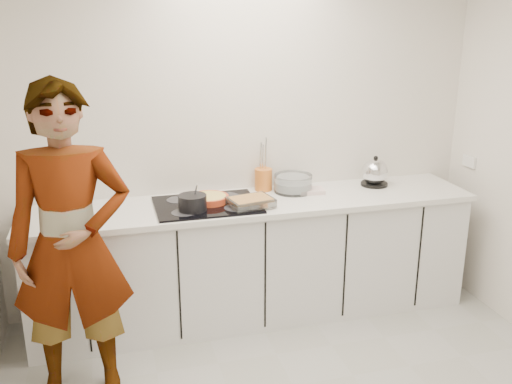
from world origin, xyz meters
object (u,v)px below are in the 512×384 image
object	(u,v)px
mixing_bowl	(293,184)
kettle	(375,173)
tart_dish	(209,198)
utensil_crock	(263,179)
hob	(207,205)
baking_dish	(251,201)
saucepan	(193,203)
cook	(71,246)

from	to	relation	value
mixing_bowl	kettle	size ratio (longest dim) A/B	1.41
tart_dish	utensil_crock	bearing A→B (deg)	24.86
hob	utensil_crock	distance (m)	0.55
hob	tart_dish	bearing A→B (deg)	59.85
hob	baking_dish	world-z (taller)	baking_dish
baking_dish	kettle	distance (m)	1.10
hob	saucepan	world-z (taller)	saucepan
hob	mixing_bowl	bearing A→B (deg)	12.46
hob	saucepan	size ratio (longest dim) A/B	3.30
utensil_crock	hob	bearing A→B (deg)	-152.23
tart_dish	mixing_bowl	bearing A→B (deg)	9.42
hob	baking_dish	distance (m)	0.31
mixing_bowl	utensil_crock	size ratio (longest dim) A/B	2.21
baking_dish	hob	bearing A→B (deg)	156.88
tart_dish	kettle	size ratio (longest dim) A/B	1.15
tart_dish	kettle	xyz separation A→B (m)	(1.33, 0.10, 0.06)
tart_dish	baking_dish	bearing A→B (deg)	-32.08
saucepan	mixing_bowl	world-z (taller)	saucepan
cook	tart_dish	bearing A→B (deg)	37.63
saucepan	cook	world-z (taller)	cook
cook	hob	bearing A→B (deg)	36.54
saucepan	utensil_crock	xyz separation A→B (m)	(0.60, 0.36, 0.02)
kettle	utensil_crock	bearing A→B (deg)	172.69
saucepan	tart_dish	bearing A→B (deg)	46.70
tart_dish	cook	world-z (taller)	cook
tart_dish	kettle	distance (m)	1.33
tart_dish	hob	bearing A→B (deg)	-120.15
baking_dish	mixing_bowl	world-z (taller)	mixing_bowl
tart_dish	mixing_bowl	world-z (taller)	mixing_bowl
baking_dish	kettle	world-z (taller)	kettle
kettle	cook	distance (m)	2.36
saucepan	kettle	size ratio (longest dim) A/B	0.83
mixing_bowl	tart_dish	bearing A→B (deg)	-170.58
baking_dish	cook	xyz separation A→B (m)	(-1.17, -0.47, -0.01)
saucepan	mixing_bowl	xyz separation A→B (m)	(0.80, 0.26, -0.01)
hob	saucepan	bearing A→B (deg)	-137.29
kettle	cook	size ratio (longest dim) A/B	0.14
hob	mixing_bowl	xyz separation A→B (m)	(0.69, 0.15, 0.05)
utensil_crock	kettle	bearing A→B (deg)	-7.31
hob	kettle	xyz separation A→B (m)	(1.35, 0.14, 0.09)
utensil_crock	cook	size ratio (longest dim) A/B	0.09
baking_dish	mixing_bowl	size ratio (longest dim) A/B	0.91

